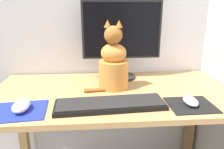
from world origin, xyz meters
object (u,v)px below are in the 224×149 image
object	(u,v)px
monitor	(122,36)
keyboard	(110,104)
computer_mouse_left	(21,106)
computer_mouse_right	(190,101)
cat	(113,64)

from	to	relation	value
monitor	keyboard	bearing A→B (deg)	-103.57
computer_mouse_left	monitor	bearing A→B (deg)	41.13
keyboard	computer_mouse_left	distance (m)	0.36
keyboard	computer_mouse_right	world-z (taller)	computer_mouse_right
computer_mouse_left	cat	world-z (taller)	cat
computer_mouse_right	cat	distance (m)	0.41
monitor	keyboard	size ratio (longest dim) A/B	0.94
computer_mouse_left	cat	bearing A→B (deg)	31.07
keyboard	computer_mouse_left	xyz separation A→B (m)	(-0.36, -0.01, 0.01)
monitor	computer_mouse_right	xyz separation A→B (m)	(0.25, -0.39, -0.23)
computer_mouse_right	monitor	bearing A→B (deg)	122.88
keyboard	computer_mouse_left	world-z (taller)	computer_mouse_left
keyboard	cat	world-z (taller)	cat
monitor	computer_mouse_right	bearing A→B (deg)	-57.12
computer_mouse_left	computer_mouse_right	bearing A→B (deg)	0.32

